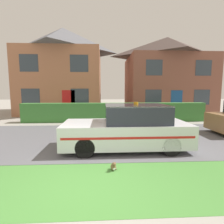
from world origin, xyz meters
name	(u,v)px	position (x,y,z in m)	size (l,w,h in m)	color
ground_plane	(83,190)	(0.00, 0.00, 0.00)	(80.00, 80.00, 0.00)	gray
road_strip	(94,137)	(0.00, 4.09, 0.01)	(28.00, 5.60, 0.01)	#5B5B60
lawn_verge	(84,184)	(0.00, 0.20, 0.00)	(28.00, 2.17, 0.01)	#478438
garden_hedge	(115,112)	(1.19, 8.14, 0.62)	(12.09, 0.64, 1.24)	#3D7F38
police_car	(128,128)	(1.29, 2.57, 0.74)	(4.31, 1.82, 1.65)	black
cat	(114,167)	(0.68, 0.86, 0.10)	(0.18, 0.30, 0.26)	brown
house_left	(64,70)	(-3.31, 13.87, 4.04)	(7.25, 7.09, 7.91)	#A86B4C
house_right	(166,74)	(6.83, 14.27, 3.74)	(8.10, 6.21, 7.34)	brown
wheelie_bin	(163,114)	(4.32, 7.63, 0.56)	(0.70, 0.75, 1.11)	#23662D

